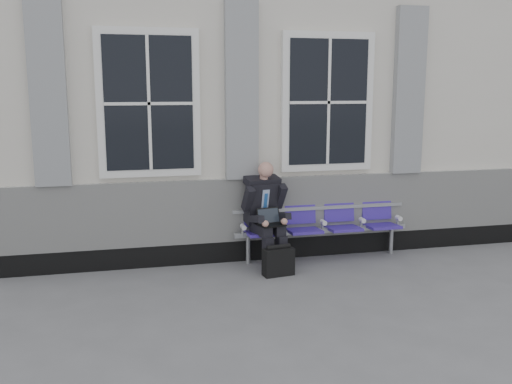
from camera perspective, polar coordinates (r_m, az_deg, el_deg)
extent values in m
plane|color=slate|center=(7.20, 8.17, -9.67)|extent=(70.00, 70.00, 0.00)
cube|color=silver|center=(10.10, 1.17, 8.40)|extent=(14.00, 4.00, 4.20)
cube|color=black|center=(8.47, 4.56, -5.43)|extent=(14.00, 0.10, 0.30)
cube|color=silver|center=(8.32, 4.64, -1.47)|extent=(14.00, 0.08, 0.90)
cube|color=gray|center=(7.77, -20.08, 9.36)|extent=(0.45, 0.14, 2.40)
cube|color=gray|center=(7.89, -1.46, 9.99)|extent=(0.45, 0.14, 2.40)
cube|color=gray|center=(8.75, 15.02, 9.69)|extent=(0.45, 0.14, 2.40)
cube|color=white|center=(7.75, -10.68, 8.70)|extent=(1.35, 0.10, 1.95)
cube|color=black|center=(7.70, -10.66, 8.69)|extent=(1.15, 0.02, 1.75)
cube|color=white|center=(8.26, 7.14, 8.89)|extent=(1.35, 0.10, 1.95)
cube|color=black|center=(8.21, 7.26, 8.88)|extent=(1.15, 0.02, 1.75)
cube|color=#9EA0A3|center=(8.33, 6.62, -3.82)|extent=(2.60, 0.07, 0.07)
cube|color=#9EA0A3|center=(8.37, 6.39, -1.57)|extent=(2.60, 0.05, 0.05)
cylinder|color=#9EA0A3|center=(8.09, -0.80, -5.84)|extent=(0.06, 0.06, 0.39)
cylinder|color=#9EA0A3|center=(8.81, 13.36, -4.76)|extent=(0.06, 0.06, 0.39)
cube|color=#371F9A|center=(7.99, 0.72, -4.15)|extent=(0.46, 0.42, 0.07)
cube|color=#371F9A|center=(8.13, 0.37, -2.01)|extent=(0.46, 0.10, 0.40)
cube|color=#371F9A|center=(8.15, 4.83, -3.89)|extent=(0.46, 0.42, 0.07)
cube|color=#371F9A|center=(8.28, 4.41, -1.80)|extent=(0.46, 0.10, 0.40)
cube|color=#371F9A|center=(8.35, 8.76, -3.62)|extent=(0.46, 0.42, 0.07)
cube|color=#371F9A|center=(8.48, 8.28, -1.58)|extent=(0.46, 0.10, 0.40)
cube|color=#371F9A|center=(8.59, 12.48, -3.35)|extent=(0.46, 0.42, 0.07)
cube|color=#371F9A|center=(8.72, 11.95, -1.38)|extent=(0.46, 0.10, 0.40)
cylinder|color=white|center=(7.93, -1.29, -3.51)|extent=(0.07, 0.12, 0.07)
cylinder|color=white|center=(8.07, 2.75, -3.28)|extent=(0.07, 0.12, 0.07)
cylinder|color=white|center=(8.25, 6.76, -3.03)|extent=(0.07, 0.12, 0.07)
cylinder|color=white|center=(8.47, 10.58, -2.78)|extent=(0.07, 0.12, 0.07)
cylinder|color=white|center=(8.72, 14.08, -2.54)|extent=(0.07, 0.12, 0.07)
cube|color=black|center=(7.73, 1.40, -7.78)|extent=(0.16, 0.28, 0.09)
cube|color=black|center=(7.82, 2.74, -7.57)|extent=(0.16, 0.28, 0.09)
cube|color=black|center=(7.72, 1.20, -6.24)|extent=(0.15, 0.15, 0.47)
cube|color=black|center=(7.81, 2.55, -6.06)|extent=(0.15, 0.15, 0.47)
cube|color=black|center=(7.84, 0.49, -3.74)|extent=(0.23, 0.48, 0.14)
cube|color=black|center=(7.93, 1.82, -3.59)|extent=(0.23, 0.48, 0.14)
cube|color=black|center=(7.99, 0.53, -1.01)|extent=(0.49, 0.42, 0.64)
cube|color=#AABCDF|center=(7.87, 0.91, -1.02)|extent=(0.12, 0.11, 0.36)
cube|color=#2256A2|center=(7.87, 0.94, -1.18)|extent=(0.06, 0.09, 0.30)
cube|color=black|center=(7.90, 0.63, 1.12)|extent=(0.53, 0.33, 0.15)
cylinder|color=tan|center=(7.85, 0.79, 1.58)|extent=(0.11, 0.11, 0.10)
sphere|color=tan|center=(7.78, 0.99, 2.25)|extent=(0.21, 0.21, 0.21)
cube|color=black|center=(7.78, -0.77, -0.71)|extent=(0.16, 0.30, 0.38)
cube|color=black|center=(7.99, 2.43, -0.42)|extent=(0.16, 0.30, 0.38)
cube|color=black|center=(7.68, 0.07, -2.71)|extent=(0.15, 0.33, 0.14)
cube|color=black|center=(7.86, 2.76, -2.42)|extent=(0.15, 0.33, 0.14)
sphere|color=tan|center=(7.59, 0.94, -3.19)|extent=(0.09, 0.09, 0.09)
sphere|color=tan|center=(7.72, 2.84, -2.97)|extent=(0.09, 0.09, 0.09)
cube|color=black|center=(7.74, 1.63, -3.32)|extent=(0.38, 0.30, 0.02)
cube|color=black|center=(7.82, 1.25, -2.37)|extent=(0.35, 0.16, 0.22)
cube|color=black|center=(7.81, 1.27, -2.38)|extent=(0.31, 0.13, 0.18)
cube|color=black|center=(7.61, 2.25, -7.00)|extent=(0.43, 0.23, 0.37)
cylinder|color=black|center=(7.55, 2.26, -5.52)|extent=(0.33, 0.11, 0.06)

